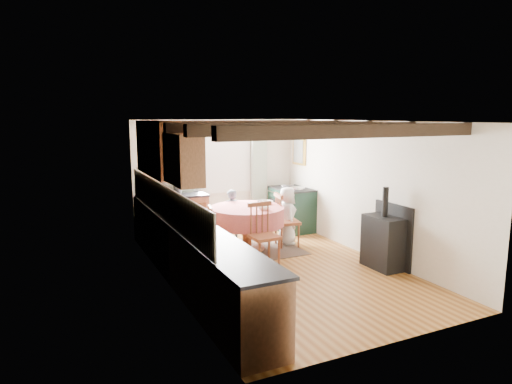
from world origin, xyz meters
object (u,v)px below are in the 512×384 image
dining_table (247,229)px  child_far (231,216)px  chair_near (265,234)px  aga_range (292,209)px  cup (260,203)px  chair_left (202,231)px  chair_right (287,220)px  cast_iron_stove (384,228)px  child_right (287,216)px

dining_table → child_far: size_ratio=1.31×
chair_near → child_far: chair_near is taller
aga_range → child_far: child_far is taller
child_far → cup: (0.31, -0.66, 0.35)m
chair_left → aga_range: (2.36, 0.89, 0.03)m
chair_right → child_far: 1.14m
chair_right → child_far: child_far is taller
chair_right → aga_range: (0.70, 1.05, -0.04)m
chair_near → cast_iron_stove: bearing=-31.6°
chair_right → cast_iron_stove: 1.95m
child_right → cup: 0.67m
child_right → chair_left: bearing=102.7°
chair_near → child_right: bearing=42.6°
dining_table → cup: 0.54m
chair_near → child_far: bearing=86.7°
cup → dining_table: bearing=-170.9°
chair_right → cup: chair_right is taller
dining_table → child_far: (-0.03, 0.70, 0.11)m
aga_range → child_far: (-1.54, -0.27, 0.05)m
aga_range → cup: (-1.23, -0.93, 0.40)m
chair_near → cup: (0.35, 0.92, 0.35)m
child_right → dining_table: bearing=107.2°
child_far → aga_range: bearing=-175.1°
dining_table → chair_left: chair_left is taller
dining_table → chair_right: 0.82m
chair_near → cup: bearing=67.2°
dining_table → child_right: size_ratio=1.21×
chair_right → cast_iron_stove: bearing=-144.9°
chair_left → cup: (1.13, -0.04, 0.43)m
dining_table → chair_left: (-0.85, 0.08, 0.03)m
child_far → cup: size_ratio=9.94×
chair_right → cup: size_ratio=9.84×
chair_right → cast_iron_stove: cast_iron_stove is taller
aga_range → chair_right: bearing=-123.7°
chair_left → child_far: 1.04m
child_far → cup: child_far is taller
chair_left → chair_right: (1.66, -0.15, 0.07)m
chair_right → aga_range: chair_right is taller
chair_near → chair_right: chair_near is taller
dining_table → cup: cup is taller
aga_range → child_right: bearing=-124.5°
chair_left → child_right: (1.73, -0.02, 0.12)m
chair_left → child_right: size_ratio=0.79×
cast_iron_stove → child_far: size_ratio=1.29×
child_far → cast_iron_stove: bearing=117.8°
dining_table → chair_right: bearing=-5.1°
chair_near → child_right: child_right is taller
dining_table → chair_near: chair_near is taller
cast_iron_stove → child_far: (-1.65, 2.55, -0.15)m
child_far → child_right: bearing=139.4°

